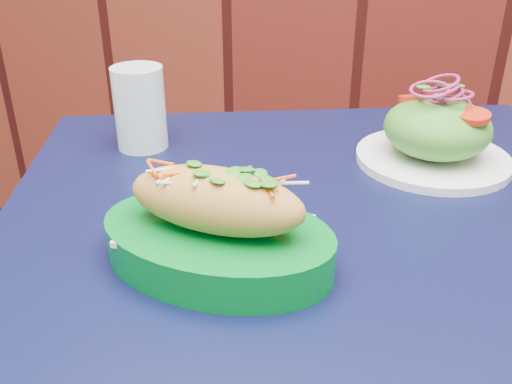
# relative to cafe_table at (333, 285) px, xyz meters

# --- Properties ---
(cafe_table) EXTENTS (0.99, 0.99, 0.75)m
(cafe_table) POSITION_rel_cafe_table_xyz_m (0.00, 0.00, 0.00)
(cafe_table) COLOR black
(cafe_table) RESTS_ON ground
(banh_mi_basket) EXTENTS (0.27, 0.20, 0.11)m
(banh_mi_basket) POSITION_rel_cafe_table_xyz_m (-0.12, -0.10, 0.13)
(banh_mi_basket) COLOR #006D1F
(banh_mi_basket) RESTS_ON cafe_table
(salad_plate) EXTENTS (0.22, 0.22, 0.12)m
(salad_plate) POSITION_rel_cafe_table_xyz_m (0.12, 0.20, 0.13)
(salad_plate) COLOR white
(salad_plate) RESTS_ON cafe_table
(water_glass) EXTENTS (0.08, 0.08, 0.12)m
(water_glass) POSITION_rel_cafe_table_xyz_m (-0.31, 0.18, 0.15)
(water_glass) COLOR silver
(water_glass) RESTS_ON cafe_table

